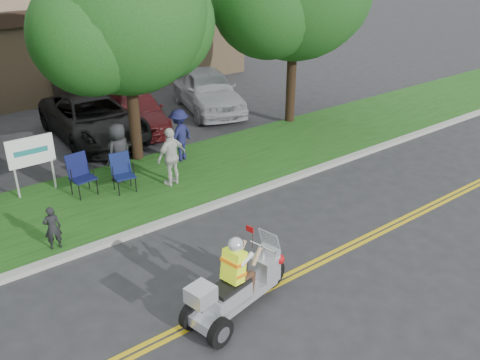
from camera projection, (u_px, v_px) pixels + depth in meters
ground at (271, 267)px, 11.12m from camera, size 120.00×120.00×0.00m
centerline_near at (288, 280)px, 10.70m from camera, size 60.00×0.10×0.01m
centerline_far at (283, 276)px, 10.82m from camera, size 60.00×0.10×0.01m
curb at (195, 212)px, 13.28m from camera, size 60.00×0.25×0.12m
grass_verge at (154, 184)px, 14.83m from camera, size 60.00×4.00×0.10m
commercial_building at (51, 42)px, 24.98m from camera, size 18.00×8.20×4.00m
tree_mid at (126, 19)px, 14.73m from camera, size 5.88×4.80×7.05m
business_sign at (31, 154)px, 13.72m from camera, size 1.25×0.06×1.75m
trike_scooter at (237, 288)px, 9.51m from camera, size 2.59×1.07×1.70m
lawn_chair_a at (80, 172)px, 13.91m from camera, size 0.66×0.68×1.15m
lawn_chair_b at (122, 170)px, 14.15m from camera, size 0.63×0.65×1.07m
spectator_adult_right at (171, 156)px, 14.37m from camera, size 1.06×0.60×1.70m
spectator_chair_a at (179, 135)px, 16.00m from camera, size 1.23×0.97×1.67m
spectator_chair_b at (119, 152)px, 14.61m from camera, size 1.00×0.84×1.74m
child_left at (52, 228)px, 11.43m from camera, size 0.42×0.32×1.05m
parked_car_mid at (93, 118)px, 18.05m from camera, size 2.84×5.70×1.55m
parked_car_right at (138, 111)px, 19.25m from camera, size 3.05×4.87×1.32m
parked_car_far_right at (208, 90)px, 21.14m from camera, size 3.46×5.51×1.75m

